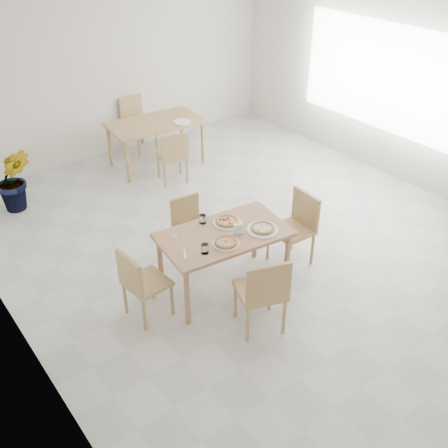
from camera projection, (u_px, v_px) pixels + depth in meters
room at (387, 78)px, 7.91m from camera, size 7.28×7.00×7.00m
main_table at (224, 240)px, 5.74m from camera, size 1.49×0.96×0.75m
chair_south at (263, 290)px, 5.21m from camera, size 0.59×0.59×0.93m
chair_north at (189, 223)px, 6.43m from camera, size 0.42×0.42×0.77m
chair_west at (140, 281)px, 5.40m from camera, size 0.45×0.45×0.85m
chair_east at (297, 223)px, 6.28m from camera, size 0.47×0.47×0.90m
plate_margherita at (226, 244)px, 5.50m from camera, size 0.29×0.29×0.02m
plate_mushroom at (263, 230)px, 5.73m from camera, size 0.35×0.35×0.02m
plate_pepperoni at (227, 223)px, 5.85m from camera, size 0.32×0.32×0.02m
pizza_margherita at (226, 242)px, 5.49m from camera, size 0.29×0.29×0.03m
pizza_mushroom at (263, 228)px, 5.72m from camera, size 0.27×0.27×0.03m
pizza_pepperoni at (227, 221)px, 5.84m from camera, size 0.28×0.28×0.03m
tumbler_a at (203, 219)px, 5.84m from camera, size 0.08×0.08×0.10m
tumbler_b at (205, 249)px, 5.36m from camera, size 0.08×0.08×0.10m
napkin_holder at (238, 229)px, 5.64m from camera, size 0.13×0.09×0.13m
fork_a at (176, 238)px, 5.61m from camera, size 0.04×0.18×0.01m
fork_b at (185, 254)px, 5.36m from camera, size 0.10×0.17×0.01m
second_table at (155, 127)px, 8.47m from camera, size 1.55×0.97×0.75m
chair_back_s at (173, 154)px, 8.02m from camera, size 0.51×0.51×0.84m
chair_back_n at (136, 119)px, 9.09m from camera, size 0.52×0.52×0.92m
plate_empty at (182, 122)px, 8.40m from camera, size 0.29×0.29×0.02m
potted_plant at (14, 179)px, 7.35m from camera, size 0.61×0.55×0.94m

